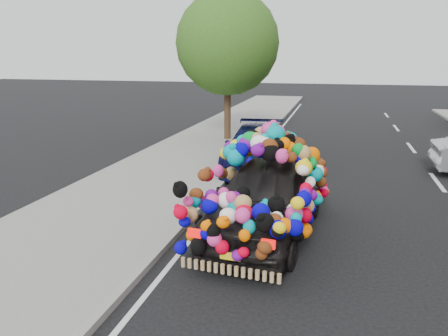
# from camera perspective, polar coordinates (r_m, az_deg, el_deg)

# --- Properties ---
(ground) EXTENTS (100.00, 100.00, 0.00)m
(ground) POSITION_cam_1_polar(r_m,az_deg,el_deg) (9.04, 9.28, -8.90)
(ground) COLOR black
(ground) RESTS_ON ground
(sidewalk) EXTENTS (4.00, 60.00, 0.12)m
(sidewalk) POSITION_cam_1_polar(r_m,az_deg,el_deg) (10.26, -15.47, -5.98)
(sidewalk) COLOR gray
(sidewalk) RESTS_ON ground
(kerb) EXTENTS (0.15, 60.00, 0.13)m
(kerb) POSITION_cam_1_polar(r_m,az_deg,el_deg) (9.48, -5.10, -7.20)
(kerb) COLOR gray
(kerb) RESTS_ON ground
(tree_near_sidewalk) EXTENTS (4.20, 4.20, 6.13)m
(tree_near_sidewalk) POSITION_cam_1_polar(r_m,az_deg,el_deg) (18.33, 0.47, 15.96)
(tree_near_sidewalk) COLOR #332114
(tree_near_sidewalk) RESTS_ON ground
(plush_art_car) EXTENTS (2.59, 4.84, 2.17)m
(plush_art_car) POSITION_cam_1_polar(r_m,az_deg,el_deg) (8.84, 5.66, -1.65)
(plush_art_car) COLOR black
(plush_art_car) RESTS_ON ground
(navy_sedan) EXTENTS (2.26, 4.76, 1.34)m
(navy_sedan) POSITION_cam_1_polar(r_m,az_deg,el_deg) (14.11, 4.20, 2.66)
(navy_sedan) COLOR black
(navy_sedan) RESTS_ON ground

